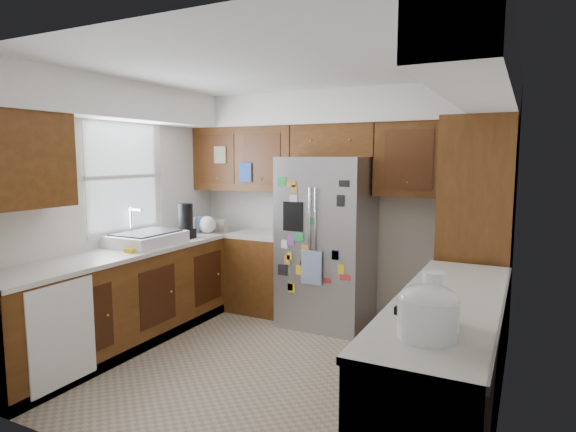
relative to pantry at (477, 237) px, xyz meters
The scene contains 12 objects.
floor 2.17m from the pantry, 142.52° to the right, with size 3.60×3.60×0.00m, color tan.
room_shell 1.94m from the pantry, 153.92° to the right, with size 3.64×3.24×2.52m.
left_counter_run 3.14m from the pantry, 158.56° to the right, with size 1.36×3.20×0.92m.
right_counter_run 1.75m from the pantry, 90.00° to the right, with size 0.63×2.25×0.92m.
pantry is the anchor object (origin of this frame).
fridge 1.51m from the pantry, behind, with size 0.90×0.79×1.80m.
bridge_cabinet 1.77m from the pantry, 169.43° to the left, with size 0.96×0.34×0.35m, color #44280D.
fridge_top_items 2.02m from the pantry, behind, with size 0.75×0.34×0.28m.
sink_assembly 3.18m from the pantry, 160.63° to the right, with size 0.52×0.75×0.37m.
left_counter_clutter 2.96m from the pantry, behind, with size 0.33×0.78×0.38m.
rice_cooker 2.33m from the pantry, 90.01° to the right, with size 0.31×0.30×0.26m.
paper_towel 2.06m from the pantry, 90.66° to the right, with size 0.12×0.12×0.27m, color white.
Camera 1 is at (1.91, -3.51, 1.80)m, focal length 30.00 mm.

